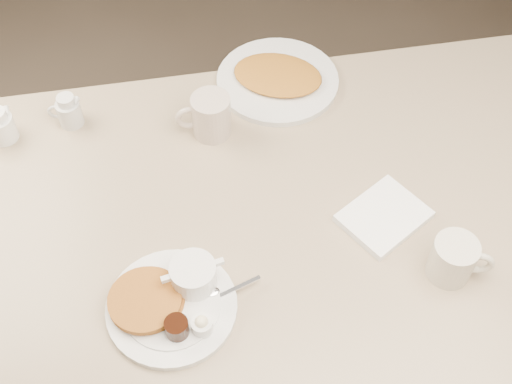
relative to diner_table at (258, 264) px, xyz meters
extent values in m
cube|color=#4C3F33|center=(0.00, 0.00, -0.59)|extent=(7.00, 8.00, 0.02)
cube|color=tan|center=(0.00, 0.00, 0.15)|extent=(1.50, 0.90, 0.04)
cylinder|color=black|center=(0.00, 0.00, -0.21)|extent=(0.14, 0.14, 0.69)
cylinder|color=black|center=(0.00, 0.00, -0.57)|extent=(0.56, 0.56, 0.03)
cylinder|color=white|center=(-0.19, -0.17, 0.18)|extent=(0.28, 0.28, 0.01)
cylinder|color=white|center=(-0.19, -0.17, 0.19)|extent=(0.21, 0.21, 0.00)
cylinder|color=#9F5C1D|center=(-0.23, -0.15, 0.19)|extent=(0.16, 0.16, 0.01)
cylinder|color=#9F5C1D|center=(-0.24, -0.16, 0.20)|extent=(0.16, 0.16, 0.01)
cylinder|color=white|center=(-0.14, -0.13, 0.21)|extent=(0.10, 0.10, 0.05)
cube|color=white|center=(-0.19, -0.14, 0.23)|extent=(0.02, 0.01, 0.01)
cube|color=white|center=(-0.09, -0.12, 0.23)|extent=(0.02, 0.01, 0.01)
ellipsoid|color=white|center=(-0.15, -0.13, 0.22)|extent=(0.04, 0.04, 0.03)
ellipsoid|color=white|center=(-0.13, -0.13, 0.22)|extent=(0.04, 0.04, 0.02)
cylinder|color=black|center=(-0.19, -0.22, 0.20)|extent=(0.05, 0.05, 0.04)
cylinder|color=white|center=(-0.14, -0.23, 0.20)|extent=(0.05, 0.05, 0.03)
ellipsoid|color=beige|center=(-0.14, -0.23, 0.21)|extent=(0.03, 0.03, 0.02)
cube|color=silver|center=(-0.07, -0.15, 0.19)|extent=(0.09, 0.04, 0.00)
ellipsoid|color=silver|center=(-0.11, -0.16, 0.19)|extent=(0.03, 0.03, 0.01)
cylinder|color=beige|center=(0.34, -0.18, 0.21)|extent=(0.11, 0.11, 0.09)
cylinder|color=black|center=(0.34, -0.18, 0.25)|extent=(0.09, 0.09, 0.01)
torus|color=beige|center=(0.38, -0.20, 0.21)|extent=(0.06, 0.03, 0.06)
cube|color=white|center=(0.25, -0.04, 0.18)|extent=(0.21, 0.19, 0.02)
cylinder|color=beige|center=(-0.06, 0.26, 0.22)|extent=(0.09, 0.09, 0.10)
torus|color=beige|center=(-0.10, 0.26, 0.22)|extent=(0.06, 0.02, 0.06)
cylinder|color=white|center=(-0.51, 0.32, 0.20)|extent=(0.07, 0.07, 0.06)
cone|color=white|center=(-0.49, 0.33, 0.24)|extent=(0.03, 0.03, 0.02)
cylinder|color=silver|center=(-0.37, 0.34, 0.20)|extent=(0.07, 0.07, 0.06)
cylinder|color=silver|center=(-0.37, 0.34, 0.24)|extent=(0.05, 0.05, 0.02)
cone|color=silver|center=(-0.34, 0.34, 0.24)|extent=(0.02, 0.02, 0.02)
torus|color=silver|center=(-0.39, 0.34, 0.20)|extent=(0.04, 0.01, 0.04)
cylinder|color=silver|center=(0.12, 0.38, 0.18)|extent=(0.38, 0.38, 0.01)
ellipsoid|color=#A96C21|center=(0.12, 0.38, 0.19)|extent=(0.25, 0.22, 0.02)
camera|label=1|loc=(-0.14, -0.77, 1.30)|focal=47.78mm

